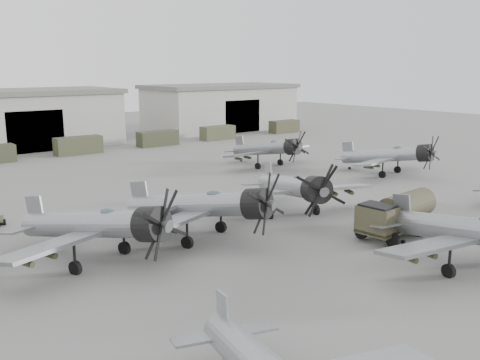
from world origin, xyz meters
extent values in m
plane|color=#5F5F5C|center=(0.00, 0.00, 0.00)|extent=(220.00, 220.00, 0.00)
cube|color=#AAA99F|center=(0.00, 62.00, 4.00)|extent=(28.00, 14.00, 8.00)
cube|color=#61615C|center=(0.00, 62.00, 8.35)|extent=(29.00, 14.80, 0.70)
cube|color=black|center=(0.00, 55.20, 3.00)|extent=(8.12, 0.40, 6.00)
cube|color=#AAA99F|center=(38.00, 62.00, 4.00)|extent=(28.00, 14.00, 8.00)
cube|color=#61615C|center=(38.00, 62.00, 8.35)|extent=(29.00, 14.80, 0.70)
cube|color=black|center=(38.00, 55.20, 3.00)|extent=(8.12, 0.40, 6.00)
cube|color=#3D402A|center=(4.09, 50.00, 1.23)|extent=(6.54, 2.20, 2.47)
cube|color=#353925|center=(16.90, 50.00, 1.16)|extent=(6.46, 2.20, 2.31)
cube|color=#44482F|center=(28.48, 50.00, 1.14)|extent=(6.02, 2.20, 2.29)
cube|color=#3F3F29|center=(43.92, 50.00, 1.13)|extent=(5.96, 2.20, 2.27)
cube|color=#95989D|center=(-12.62, -6.15, 2.25)|extent=(0.60, 1.54, 1.90)
cylinder|color=gray|center=(5.49, -6.52, 2.37)|extent=(3.57, 11.51, 3.36)
cube|color=gray|center=(5.38, -7.15, 2.10)|extent=(13.65, 4.68, 0.60)
cube|color=gray|center=(6.37, -1.54, 2.54)|extent=(0.44, 1.79, 2.15)
cylinder|color=black|center=(3.33, -7.01, 0.38)|extent=(0.45, 0.90, 0.86)
cylinder|color=black|center=(6.32, -1.86, 0.16)|extent=(0.19, 0.36, 0.34)
cylinder|color=gray|center=(-4.17, 8.49, 2.42)|extent=(5.51, 11.51, 3.43)
cylinder|color=black|center=(-2.41, 3.64, 3.24)|extent=(2.55, 2.34, 2.28)
cube|color=gray|center=(-3.95, 7.87, 2.14)|extent=(13.73, 6.95, 0.62)
cube|color=gray|center=(-5.93, 13.34, 2.59)|extent=(0.75, 1.76, 2.19)
ellipsoid|color=#3F4C54|center=(-3.57, 6.84, 3.41)|extent=(1.07, 1.46, 0.61)
cylinder|color=black|center=(-5.83, 6.95, 0.38)|extent=(0.59, 0.93, 0.88)
cylinder|color=black|center=(-1.91, 8.37, 0.38)|extent=(0.59, 0.93, 0.88)
cylinder|color=black|center=(-5.81, 13.03, 0.16)|extent=(0.24, 0.38, 0.35)
cylinder|color=#95999E|center=(5.64, 8.87, 2.39)|extent=(5.68, 11.33, 3.39)
cylinder|color=black|center=(3.80, 4.11, 3.20)|extent=(2.54, 2.35, 2.26)
cube|color=#95999E|center=(5.41, 8.26, 2.12)|extent=(13.52, 7.14, 0.61)
cube|color=#95999E|center=(7.49, 13.63, 2.56)|extent=(0.77, 1.73, 2.17)
ellipsoid|color=#3F4C54|center=(5.02, 7.25, 3.38)|extent=(1.08, 1.45, 0.61)
cylinder|color=black|center=(3.41, 8.81, 0.38)|extent=(0.60, 0.92, 0.87)
cylinder|color=black|center=(7.25, 7.31, 0.38)|extent=(0.60, 0.92, 0.87)
cylinder|color=black|center=(7.37, 13.33, 0.16)|extent=(0.25, 0.37, 0.35)
cylinder|color=#919499|center=(25.80, 14.24, 2.22)|extent=(3.34, 10.76, 3.14)
cylinder|color=black|center=(26.62, 9.59, 2.96)|extent=(2.16, 1.90, 2.09)
cube|color=#919499|center=(25.91, 13.64, 1.96)|extent=(12.76, 4.37, 0.56)
cube|color=#919499|center=(24.98, 18.89, 2.37)|extent=(0.41, 1.67, 2.01)
ellipsoid|color=#3F4C54|center=(26.08, 12.66, 3.12)|extent=(0.80, 1.29, 0.56)
cylinder|color=black|center=(24.06, 13.11, 0.35)|extent=(0.42, 0.84, 0.80)
cylinder|color=black|center=(27.82, 13.78, 0.35)|extent=(0.42, 0.84, 0.80)
cylinder|color=black|center=(25.03, 18.59, 0.15)|extent=(0.17, 0.34, 0.32)
cylinder|color=gray|center=(18.42, 26.53, 2.22)|extent=(1.93, 10.73, 3.15)
cylinder|color=black|center=(18.61, 21.80, 2.97)|extent=(1.97, 1.67, 2.09)
cube|color=gray|center=(18.45, 25.92, 1.96)|extent=(12.66, 2.72, 0.57)
cube|color=gray|center=(18.23, 31.25, 2.38)|extent=(0.19, 1.68, 2.01)
ellipsoid|color=#3F4C54|center=(18.49, 24.92, 3.13)|extent=(0.65, 1.23, 0.56)
cylinder|color=black|center=(16.54, 25.65, 0.35)|extent=(0.31, 0.82, 0.81)
cylinder|color=black|center=(20.37, 25.80, 0.35)|extent=(0.31, 0.82, 0.81)
cylinder|color=black|center=(18.25, 30.95, 0.15)|extent=(0.13, 0.33, 0.32)
cylinder|color=gray|center=(-11.98, 8.72, 2.42)|extent=(5.51, 11.51, 3.43)
cylinder|color=black|center=(-10.22, 3.87, 3.24)|extent=(2.55, 2.34, 2.28)
cube|color=gray|center=(-11.75, 8.10, 2.14)|extent=(13.73, 6.95, 0.62)
cube|color=gray|center=(-13.73, 13.57, 2.59)|extent=(0.75, 1.76, 2.19)
ellipsoid|color=#3F4C54|center=(-11.38, 7.07, 3.41)|extent=(1.07, 1.46, 0.61)
cylinder|color=black|center=(-13.64, 7.18, 0.38)|extent=(0.59, 0.93, 0.88)
cylinder|color=black|center=(-9.72, 8.60, 0.38)|extent=(0.59, 0.93, 0.88)
cylinder|color=black|center=(-13.62, 13.26, 0.16)|extent=(0.24, 0.38, 0.35)
cube|color=#3F3D29|center=(8.03, -0.24, 0.83)|extent=(7.95, 3.17, 0.28)
cube|color=#3F3D29|center=(5.04, -0.49, 1.72)|extent=(1.98, 2.69, 1.89)
cylinder|color=#3F3D29|center=(9.02, -0.16, 1.94)|extent=(5.26, 2.52, 2.11)
cube|color=black|center=(5.04, -0.49, 2.72)|extent=(1.84, 2.35, 0.17)
cylinder|color=black|center=(5.26, -1.75, 0.50)|extent=(0.41, 1.02, 1.00)
cylinder|color=black|center=(10.58, 1.24, 0.50)|extent=(0.41, 1.02, 1.00)
camera|label=1|loc=(-24.77, -22.42, 12.19)|focal=40.00mm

